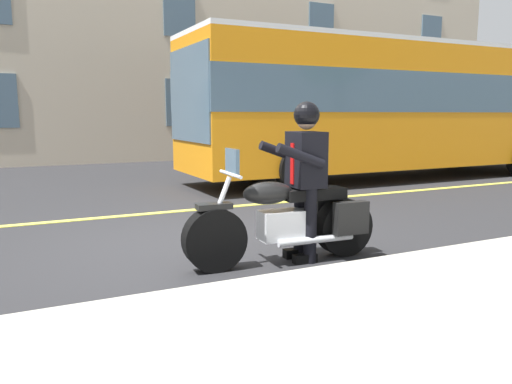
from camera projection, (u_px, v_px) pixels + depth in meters
ground_plane at (182, 243)px, 6.35m from camera, size 80.00×80.00×0.00m
lane_center_stripe at (144, 214)px, 8.12m from camera, size 60.00×0.16×0.01m
motorcycle_main at (289, 221)px, 5.46m from camera, size 2.22×0.67×1.26m
rider_main at (305, 167)px, 5.45m from camera, size 0.64×0.57×1.74m
bus_near at (399, 103)px, 12.58m from camera, size 11.05×2.70×3.30m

